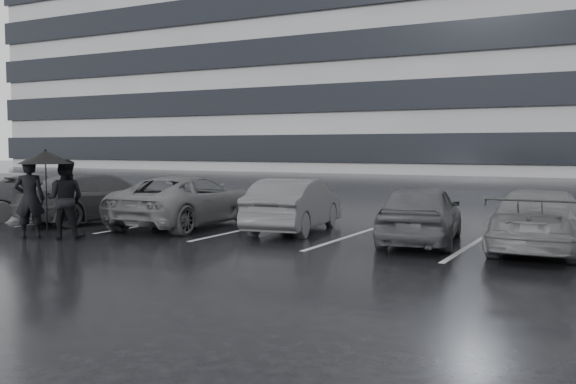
% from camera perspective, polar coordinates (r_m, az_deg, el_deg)
% --- Properties ---
extents(ground, '(160.00, 160.00, 0.00)m').
position_cam_1_polar(ground, '(13.12, -1.11, -5.10)').
color(ground, black).
rests_on(ground, ground).
extents(office_building, '(61.00, 26.00, 29.00)m').
position_cam_1_polar(office_building, '(66.86, 2.53, 14.57)').
color(office_building, gray).
rests_on(office_building, ground).
extents(car_main, '(2.13, 4.03, 1.31)m').
position_cam_1_polar(car_main, '(14.07, 11.72, -1.88)').
color(car_main, black).
rests_on(car_main, ground).
extents(car_west_a, '(1.97, 4.12, 1.30)m').
position_cam_1_polar(car_west_a, '(15.86, 0.59, -1.15)').
color(car_west_a, '#2C2C2F').
rests_on(car_west_a, ground).
extents(car_west_b, '(2.48, 4.89, 1.33)m').
position_cam_1_polar(car_west_b, '(17.09, -8.93, -0.79)').
color(car_west_b, '#434446').
rests_on(car_west_b, ground).
extents(car_west_c, '(3.09, 4.99, 1.35)m').
position_cam_1_polar(car_west_c, '(18.66, -16.37, -0.47)').
color(car_west_c, black).
rests_on(car_west_c, ground).
extents(car_west_d, '(2.18, 4.19, 1.32)m').
position_cam_1_polar(car_west_d, '(20.35, -21.88, -0.28)').
color(car_west_d, '#2C2C2F').
rests_on(car_west_d, ground).
extents(car_east, '(1.83, 4.34, 1.25)m').
position_cam_1_polar(car_east, '(13.70, 21.54, -2.36)').
color(car_east, '#434446').
rests_on(car_east, ground).
extents(pedestrian_left, '(0.79, 0.74, 1.81)m').
position_cam_1_polar(pedestrian_left, '(15.69, -21.98, -0.57)').
color(pedestrian_left, black).
rests_on(pedestrian_left, ground).
extents(pedestrian_right, '(1.08, 0.99, 1.80)m').
position_cam_1_polar(pedestrian_right, '(15.38, -19.21, -0.61)').
color(pedestrian_right, black).
rests_on(pedestrian_right, ground).
extents(umbrella, '(1.20, 1.20, 2.04)m').
position_cam_1_polar(umbrella, '(15.36, -20.76, 2.93)').
color(umbrella, black).
rests_on(umbrella, ground).
extents(stall_stripes, '(19.72, 5.00, 0.00)m').
position_cam_1_polar(stall_stripes, '(15.67, 0.79, -3.60)').
color(stall_stripes, '#B3B3B6').
rests_on(stall_stripes, ground).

